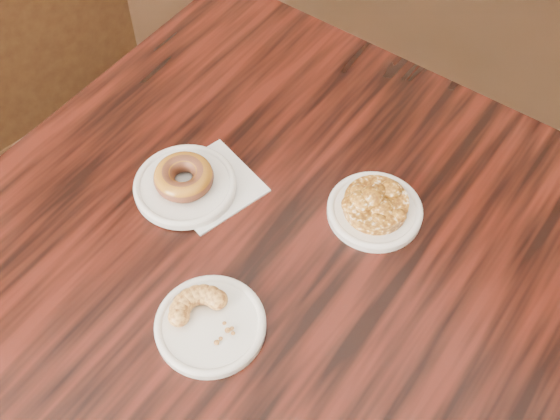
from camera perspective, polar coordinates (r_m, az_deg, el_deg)
room_walls at (r=0.40m, az=-10.88°, el=9.75°), size 5.02×5.02×2.80m
cafe_table at (r=1.43m, az=-0.42°, el=-10.70°), size 1.20×1.20×0.75m
chair_far at (r=1.90m, az=-19.85°, el=10.62°), size 0.51×0.51×0.90m
napkin at (r=1.17m, az=-5.66°, el=2.00°), size 0.15×0.15×0.00m
plate_donut at (r=1.16m, az=-7.71°, el=1.96°), size 0.17×0.17×0.01m
plate_cruller at (r=1.03m, az=-5.67°, el=-9.32°), size 0.16×0.16×0.01m
plate_fritter at (r=1.14m, az=7.69°, el=-0.08°), size 0.15×0.15×0.01m
glazed_donut at (r=1.14m, az=-7.83°, el=2.66°), size 0.10×0.10×0.03m
apple_fritter at (r=1.12m, az=7.82°, el=0.60°), size 0.14×0.14×0.03m
cruller_fragment at (r=1.01m, az=-5.77°, el=-8.81°), size 0.10×0.10×0.03m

